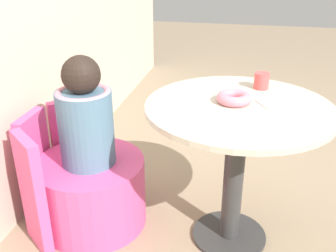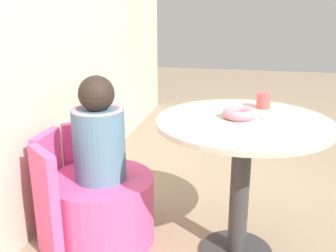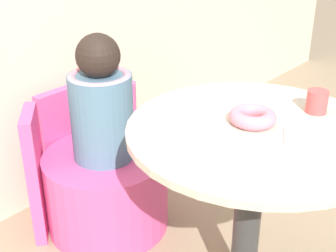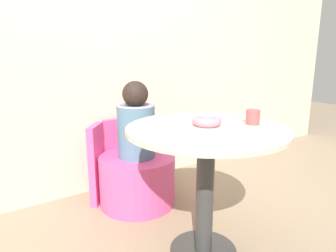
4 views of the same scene
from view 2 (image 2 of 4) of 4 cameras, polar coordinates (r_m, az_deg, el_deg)
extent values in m
cube|color=beige|center=(2.07, -23.10, 14.82)|extent=(6.00, 0.06, 2.40)
cylinder|color=#333333|center=(2.18, 9.83, -17.44)|extent=(0.37, 0.37, 0.02)
cylinder|color=#333333|center=(2.00, 10.35, -9.20)|extent=(0.10, 0.10, 0.68)
cylinder|color=beige|center=(1.87, 10.93, 0.51)|extent=(0.83, 0.83, 0.02)
cylinder|color=#E54C8C|center=(2.20, -9.44, -11.76)|extent=(0.55, 0.55, 0.37)
cube|color=#E54C8C|center=(2.27, -16.80, -8.13)|extent=(0.24, 0.05, 0.59)
cube|color=#E54C8C|center=(2.41, -11.93, -6.18)|extent=(0.19, 0.21, 0.59)
cube|color=#E54C8C|center=(2.04, -17.19, -11.18)|extent=(0.19, 0.21, 0.59)
cylinder|color=slate|center=(2.04, -9.95, -2.70)|extent=(0.27, 0.27, 0.37)
torus|color=pink|center=(1.99, -10.21, 2.07)|extent=(0.26, 0.26, 0.04)
sphere|color=black|center=(1.97, -10.36, 4.63)|extent=(0.18, 0.18, 0.18)
torus|color=pink|center=(1.88, 10.20, 1.79)|extent=(0.15, 0.15, 0.05)
cylinder|color=#DB4C4C|center=(2.09, 13.68, 3.58)|extent=(0.07, 0.07, 0.08)
cube|color=white|center=(1.91, 15.58, 0.99)|extent=(0.17, 0.17, 0.01)
camera|label=1|loc=(0.21, 18.61, 49.36)|focal=42.00mm
camera|label=3|loc=(0.89, 62.36, 17.06)|focal=50.00mm
camera|label=4|loc=(1.35, 65.06, 0.06)|focal=32.00mm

